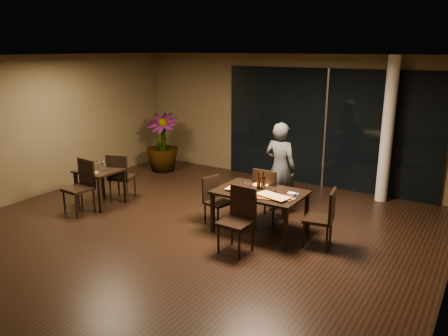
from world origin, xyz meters
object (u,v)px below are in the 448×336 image
chair_main_right (324,215)px  main_table (260,195)px  diner (280,168)px  chair_main_near (239,216)px  side_table (100,175)px  potted_plant (162,143)px  bottle_c (263,181)px  chair_main_far (267,192)px  chair_side_near (82,183)px  bottle_b (264,184)px  chair_side_far (120,175)px  bottle_a (259,181)px  chair_main_left (215,198)px

chair_main_right → main_table: bearing=-98.6°
main_table → diner: size_ratio=0.84×
chair_main_near → diner: 1.90m
side_table → chair_main_near: bearing=-5.0°
diner → potted_plant: bearing=-11.7°
chair_main_right → potted_plant: (-5.16, 2.15, 0.21)m
main_table → bottle_c: bearing=93.2°
chair_main_far → potted_plant: bearing=-21.6°
chair_main_far → diner: diner is taller
chair_side_near → chair_main_near: bearing=7.9°
side_table → bottle_b: bearing=8.2°
chair_side_far → bottle_a: (3.18, 0.17, 0.34)m
bottle_c → potted_plant: bearing=152.8°
side_table → chair_main_far: chair_main_far is taller
bottle_a → bottle_b: size_ratio=1.14×
chair_main_right → bottle_a: (-1.21, 0.05, 0.36)m
side_table → chair_side_far: size_ratio=0.80×
chair_side_near → bottle_a: bottle_a is taller
chair_main_left → chair_side_far: (-2.38, -0.02, 0.07)m
chair_side_near → bottle_c: (3.38, 1.10, 0.33)m
side_table → chair_side_near: bearing=-87.9°
chair_main_far → chair_main_left: chair_main_far is taller
chair_main_far → main_table: bearing=104.7°
side_table → chair_main_far: (3.28, 1.01, -0.06)m
chair_side_far → chair_main_left: bearing=161.2°
main_table → side_table: (-3.40, -0.50, -0.05)m
bottle_c → chair_main_far: bearing=106.0°
side_table → chair_main_near: (3.45, -0.30, -0.05)m
chair_main_far → bottle_a: 0.55m
chair_main_far → chair_main_right: chair_main_far is taller
chair_main_right → chair_main_left: bearing=-97.0°
main_table → diner: 1.09m
chair_main_left → potted_plant: bearing=67.0°
diner → bottle_a: bearing=97.7°
main_table → chair_main_near: chair_main_near is taller
chair_side_far → chair_main_far: bearing=171.7°
chair_main_far → chair_main_left: 0.97m
main_table → chair_main_near: bearing=-86.5°
chair_main_far → chair_main_right: bearing=160.6°
main_table → bottle_a: 0.25m
side_table → bottle_a: bearing=9.8°
chair_main_near → chair_side_near: bearing=-174.7°
chair_main_near → potted_plant: potted_plant is taller
chair_main_near → chair_side_near: chair_side_near is taller
chair_side_far → chair_side_near: 0.90m
chair_side_near → potted_plant: (-0.64, 3.17, 0.17)m
chair_main_left → bottle_b: bearing=-72.5°
chair_main_right → bottle_a: bottle_a is taller
chair_main_left → bottle_b: 1.03m
chair_main_right → chair_main_near: bearing=-62.9°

